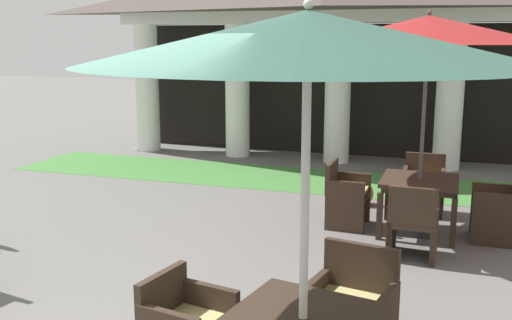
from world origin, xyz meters
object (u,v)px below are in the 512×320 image
object	(u,v)px
patio_chair_mid_left_west	(346,195)
patio_chair_mid_left_east	(497,209)
terracotta_urn	(363,193)
patio_chair_mid_right_north	(352,308)
patio_umbrella_mid_left	(428,32)
patio_umbrella_mid_right	(308,43)
patio_chair_mid_left_north	(423,186)
patio_table_mid_left	(420,186)
patio_chair_mid_left_south	(413,223)

from	to	relation	value
patio_chair_mid_left_west	patio_chair_mid_left_east	xyz separation A→B (m)	(1.89, -0.02, -0.01)
patio_chair_mid_left_west	terracotta_urn	distance (m)	1.12
patio_chair_mid_right_north	patio_chair_mid_left_west	bearing A→B (deg)	-68.54
patio_umbrella_mid_left	patio_umbrella_mid_right	bearing A→B (deg)	-96.47
patio_chair_mid_left_north	patio_table_mid_left	bearing A→B (deg)	90.00
terracotta_urn	patio_umbrella_mid_left	bearing A→B (deg)	-51.75
patio_umbrella_mid_left	patio_chair_mid_right_north	world-z (taller)	patio_umbrella_mid_left
patio_umbrella_mid_left	patio_chair_mid_right_north	xyz separation A→B (m)	(-0.31, -3.33, -2.14)
patio_umbrella_mid_left	patio_chair_mid_left_north	xyz separation A→B (m)	(0.01, 0.95, -2.16)
patio_chair_mid_left_west	patio_chair_mid_left_south	distance (m)	1.34
patio_umbrella_mid_right	patio_umbrella_mid_left	bearing A→B (deg)	83.53
patio_chair_mid_left_south	patio_chair_mid_left_east	world-z (taller)	patio_chair_mid_left_south
patio_table_mid_left	patio_umbrella_mid_right	xyz separation A→B (m)	(-0.48, -4.25, 1.83)
patio_chair_mid_left_east	patio_chair_mid_right_north	world-z (taller)	patio_chair_mid_right_north
patio_chair_mid_left_west	patio_table_mid_left	bearing A→B (deg)	90.00
patio_chair_mid_left_east	patio_chair_mid_right_north	size ratio (longest dim) A/B	0.96
patio_chair_mid_left_west	patio_umbrella_mid_right	world-z (taller)	patio_umbrella_mid_right
patio_umbrella_mid_right	terracotta_urn	distance (m)	5.82
patio_table_mid_left	patio_umbrella_mid_left	size ratio (longest dim) A/B	0.33
patio_chair_mid_left_west	patio_chair_mid_left_south	xyz separation A→B (m)	(0.94, -0.95, -0.01)
patio_chair_mid_left_north	patio_chair_mid_right_north	world-z (taller)	patio_chair_mid_right_north
patio_chair_mid_left_east	patio_umbrella_mid_right	distance (m)	4.91
patio_umbrella_mid_left	patio_chair_mid_right_north	bearing A→B (deg)	-95.30
patio_chair_mid_right_north	patio_chair_mid_left_north	bearing A→B (deg)	-83.55
patio_chair_mid_left_east	patio_umbrella_mid_right	size ratio (longest dim) A/B	0.31
patio_umbrella_mid_left	patio_chair_mid_left_east	xyz separation A→B (m)	(0.94, -0.01, -2.15)
patio_table_mid_left	patio_chair_mid_left_west	world-z (taller)	patio_chair_mid_left_west
patio_umbrella_mid_left	patio_chair_mid_left_west	distance (m)	2.34
terracotta_urn	patio_chair_mid_left_west	bearing A→B (deg)	-93.99
patio_chair_mid_left_north	patio_chair_mid_left_east	size ratio (longest dim) A/B	1.00
patio_chair_mid_left_north	patio_chair_mid_right_north	bearing A→B (deg)	86.26
patio_chair_mid_left_north	patio_umbrella_mid_left	bearing A→B (deg)	90.00
patio_chair_mid_left_south	patio_umbrella_mid_right	xyz separation A→B (m)	(-0.47, -3.30, 2.04)
patio_umbrella_mid_left	patio_chair_mid_left_east	bearing A→B (deg)	-0.50
patio_table_mid_left	patio_chair_mid_left_west	bearing A→B (deg)	179.50
patio_table_mid_left	patio_chair_mid_left_north	bearing A→B (deg)	89.50
patio_chair_mid_left_south	terracotta_urn	world-z (taller)	patio_chair_mid_left_south
terracotta_urn	patio_chair_mid_left_south	bearing A→B (deg)	-67.21
patio_table_mid_left	patio_chair_mid_right_north	world-z (taller)	patio_chair_mid_right_north
patio_umbrella_mid_left	patio_chair_mid_left_west	xyz separation A→B (m)	(-0.94, 0.01, -2.14)
patio_table_mid_left	patio_chair_mid_left_south	xyz separation A→B (m)	(-0.01, -0.95, -0.21)
patio_chair_mid_left_south	patio_umbrella_mid_right	world-z (taller)	patio_umbrella_mid_right
patio_chair_mid_right_north	patio_table_mid_left	bearing A→B (deg)	-84.60
patio_chair_mid_left_north	patio_chair_mid_right_north	size ratio (longest dim) A/B	0.96
patio_umbrella_mid_left	patio_chair_mid_left_south	xyz separation A→B (m)	(-0.01, -0.95, -2.15)
patio_table_mid_left	patio_chair_mid_left_north	xyz separation A→B (m)	(0.01, 0.95, -0.22)
patio_umbrella_mid_left	patio_chair_mid_left_north	bearing A→B (deg)	89.50
patio_table_mid_left	terracotta_urn	size ratio (longest dim) A/B	2.24
patio_chair_mid_left_east	patio_chair_mid_left_west	bearing A→B (deg)	90.00
terracotta_urn	patio_chair_mid_left_east	bearing A→B (deg)	-31.49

